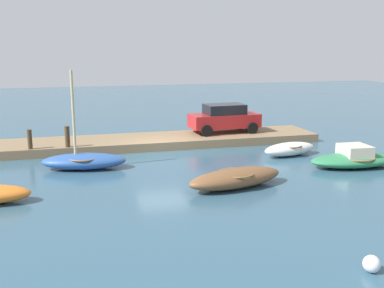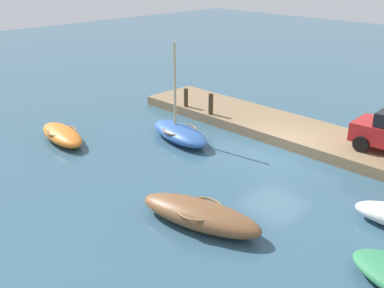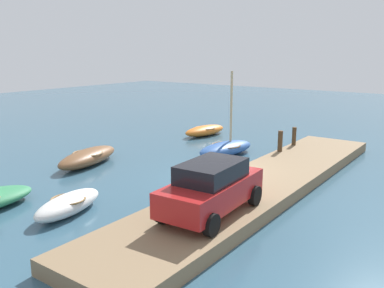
{
  "view_description": "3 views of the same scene",
  "coord_description": "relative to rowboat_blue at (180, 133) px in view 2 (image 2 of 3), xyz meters",
  "views": [
    {
      "loc": [
        4.44,
        22.15,
        5.28
      ],
      "look_at": [
        -0.93,
        2.43,
        0.94
      ],
      "focal_mm": 42.96,
      "sensor_mm": 36.0,
      "label": 1
    },
    {
      "loc": [
        -9.87,
        14.86,
        7.55
      ],
      "look_at": [
        1.22,
        3.88,
        1.15
      ],
      "focal_mm": 42.47,
      "sensor_mm": 36.0,
      "label": 2
    },
    {
      "loc": [
        -14.2,
        -8.94,
        5.34
      ],
      "look_at": [
        1.26,
        2.29,
        1.03
      ],
      "focal_mm": 38.97,
      "sensor_mm": 36.0,
      "label": 3
    }
  ],
  "objects": [
    {
      "name": "ground_plane",
      "position": [
        -3.89,
        -2.01,
        -0.38
      ],
      "size": [
        84.0,
        84.0,
        0.0
      ],
      "primitive_type": "plane",
      "color": "#33566B"
    },
    {
      "name": "dock_platform",
      "position": [
        -3.89,
        -4.06,
        -0.16
      ],
      "size": [
        18.22,
        3.22,
        0.45
      ],
      "primitive_type": "cube",
      "color": "#846B4C",
      "rests_on": "ground_plane"
    },
    {
      "name": "rowboat_blue",
      "position": [
        0.0,
        0.0,
        0.0
      ],
      "size": [
        3.85,
        2.05,
        4.32
      ],
      "rotation": [
        0.0,
        0.0,
        -0.17
      ],
      "color": "#2D569E",
      "rests_on": "ground_plane"
    },
    {
      "name": "rowboat_orange",
      "position": [
        3.58,
        3.78,
        -0.06
      ],
      "size": [
        3.46,
        1.68,
        0.64
      ],
      "rotation": [
        0.0,
        0.0,
        -0.14
      ],
      "color": "orange",
      "rests_on": "ground_plane"
    },
    {
      "name": "rowboat_brown",
      "position": [
        -5.49,
        4.33,
        -0.0
      ],
      "size": [
        4.25,
        2.28,
        0.74
      ],
      "rotation": [
        0.0,
        0.0,
        0.24
      ],
      "color": "brown",
      "rests_on": "ground_plane"
    },
    {
      "name": "mooring_post_west",
      "position": [
        0.65,
        -2.7,
        0.59
      ],
      "size": [
        0.23,
        0.23,
        1.03
      ],
      "primitive_type": "cylinder",
      "color": "#47331E",
      "rests_on": "dock_platform"
    },
    {
      "name": "mooring_post_mid_west",
      "position": [
        2.4,
        -2.7,
        0.55
      ],
      "size": [
        0.22,
        0.22,
        0.95
      ],
      "primitive_type": "cylinder",
      "color": "#47331E",
      "rests_on": "dock_platform"
    }
  ]
}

